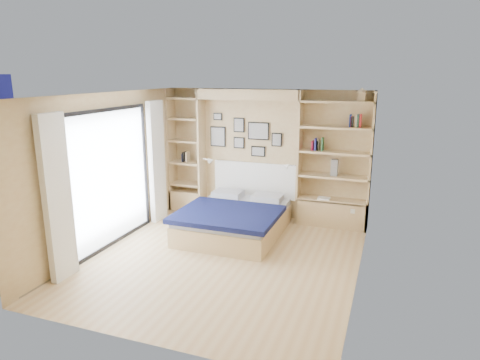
% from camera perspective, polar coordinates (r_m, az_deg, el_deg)
% --- Properties ---
extents(ground, '(4.50, 4.50, 0.00)m').
position_cam_1_polar(ground, '(6.72, -2.21, -10.49)').
color(ground, tan).
rests_on(ground, ground).
extents(room_shell, '(4.50, 4.50, 4.50)m').
position_cam_1_polar(room_shell, '(7.86, -0.75, 1.48)').
color(room_shell, tan).
rests_on(room_shell, ground).
extents(bed, '(1.70, 2.21, 1.07)m').
position_cam_1_polar(bed, '(7.63, -0.67, -5.19)').
color(bed, '#D6BB80').
rests_on(bed, ground).
extents(photo_gallery, '(1.48, 0.02, 0.82)m').
position_cam_1_polar(photo_gallery, '(8.43, 0.50, 6.00)').
color(photo_gallery, black).
rests_on(photo_gallery, ground).
extents(reading_lamps, '(1.92, 0.12, 0.15)m').
position_cam_1_polar(reading_lamps, '(8.27, 0.97, 2.28)').
color(reading_lamps, silver).
rests_on(reading_lamps, ground).
extents(shelf_decor, '(3.57, 0.23, 2.03)m').
position_cam_1_polar(shelf_decor, '(7.89, 11.10, 5.83)').
color(shelf_decor, '#A21133').
rests_on(shelf_decor, ground).
extents(deck, '(3.20, 4.00, 0.05)m').
position_cam_1_polar(deck, '(8.64, -25.07, -6.15)').
color(deck, '#746956').
rests_on(deck, ground).
extents(deck_chair, '(0.44, 0.72, 0.72)m').
position_cam_1_polar(deck_chair, '(8.83, -18.59, -2.76)').
color(deck_chair, tan).
rests_on(deck_chair, ground).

